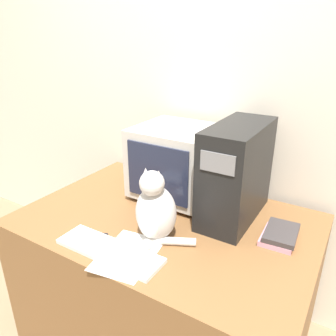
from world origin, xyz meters
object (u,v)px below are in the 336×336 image
Objects in this scene: keyboard at (109,250)px; cat at (155,211)px; computer_tower at (236,172)px; crt_monitor at (177,162)px; book_stack at (280,235)px; pen at (93,233)px.

keyboard is 0.25m from cat.
cat is (-0.21, -0.36, -0.09)m from computer_tower.
keyboard is at bearing -124.79° from cat.
crt_monitor is 2.13× the size of book_stack.
book_stack is (0.25, -0.09, -0.21)m from computer_tower.
computer_tower reaches higher than crt_monitor.
computer_tower reaches higher than book_stack.
cat is 2.63× the size of pen.
cat is at bearing -72.55° from crt_monitor.
computer_tower is at bearing 59.41° from keyboard.
keyboard is 3.67× the size of pen.
pen is (-0.47, -0.48, -0.23)m from computer_tower.
cat is (0.13, -0.40, -0.06)m from crt_monitor.
computer_tower is 0.43m from cat.
computer_tower is 1.01× the size of keyboard.
crt_monitor is at bearing 103.63° from cat.
pen is (-0.26, -0.12, -0.13)m from cat.
cat is 0.55m from book_stack.
keyboard is at bearing -141.43° from book_stack.
cat is (0.11, 0.18, 0.13)m from keyboard.
pen is at bearing 157.10° from keyboard.
crt_monitor is 0.61m from keyboard.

